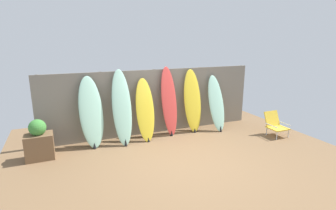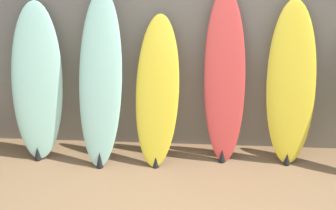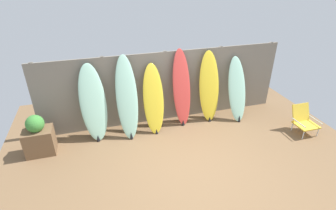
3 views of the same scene
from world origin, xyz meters
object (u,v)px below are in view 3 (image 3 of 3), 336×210
object	(u,v)px
surfboard_seafoam_0	(93,104)
surfboard_yellow_2	(153,100)
surfboard_seafoam_5	(237,90)
surfboard_red_3	(182,89)
beach_chair	(304,119)
surfboard_seafoam_1	(127,99)
planter_box	(39,137)
surfboard_yellow_4	(209,87)

from	to	relation	value
surfboard_seafoam_0	surfboard_yellow_2	xyz separation A→B (m)	(1.36, -0.06, -0.07)
surfboard_seafoam_5	surfboard_seafoam_0	bearing A→B (deg)	178.62
surfboard_seafoam_0	surfboard_red_3	bearing A→B (deg)	1.34
surfboard_red_3	surfboard_seafoam_0	bearing A→B (deg)	-178.66
surfboard_yellow_2	beach_chair	xyz separation A→B (m)	(3.40, -1.11, -0.47)
surfboard_seafoam_0	surfboard_red_3	xyz separation A→B (m)	(2.09, 0.05, 0.06)
surfboard_seafoam_5	surfboard_yellow_2	bearing A→B (deg)	179.45
surfboard_seafoam_1	planter_box	bearing A→B (deg)	-173.98
beach_chair	surfboard_yellow_2	bearing A→B (deg)	151.10
surfboard_red_3	surfboard_yellow_4	size ratio (longest dim) A/B	1.05
surfboard_yellow_4	surfboard_seafoam_1	bearing A→B (deg)	-176.39
surfboard_seafoam_5	planter_box	distance (m)	4.73
surfboard_seafoam_0	surfboard_yellow_2	distance (m)	1.36
planter_box	surfboard_yellow_4	bearing A→B (deg)	4.78
surfboard_red_3	planter_box	bearing A→B (deg)	-173.98
surfboard_seafoam_5	beach_chair	xyz separation A→B (m)	(1.23, -1.09, -0.45)
surfboard_seafoam_1	surfboard_yellow_4	world-z (taller)	surfboard_seafoam_1
surfboard_seafoam_1	planter_box	world-z (taller)	surfboard_seafoam_1
surfboard_seafoam_5	surfboard_yellow_4	bearing A→B (deg)	170.35
surfboard_red_3	surfboard_yellow_4	world-z (taller)	surfboard_red_3
surfboard_red_3	planter_box	xyz separation A→B (m)	(-3.27, -0.34, -0.53)
surfboard_seafoam_1	surfboard_seafoam_5	distance (m)	2.79
surfboard_seafoam_0	surfboard_yellow_4	size ratio (longest dim) A/B	0.97
surfboard_seafoam_0	surfboard_yellow_4	world-z (taller)	surfboard_yellow_4
surfboard_seafoam_5	beach_chair	size ratio (longest dim) A/B	2.45
surfboard_seafoam_0	surfboard_seafoam_1	xyz separation A→B (m)	(0.74, -0.09, 0.06)
surfboard_seafoam_5	planter_box	bearing A→B (deg)	-177.44
surfboard_yellow_4	surfboard_seafoam_5	xyz separation A→B (m)	(0.72, -0.12, -0.11)
surfboard_seafoam_5	planter_box	world-z (taller)	surfboard_seafoam_5
surfboard_red_3	surfboard_yellow_4	bearing A→B (deg)	-0.90
surfboard_seafoam_0	planter_box	xyz separation A→B (m)	(-1.18, -0.30, -0.47)
surfboard_yellow_4	surfboard_yellow_2	bearing A→B (deg)	-176.00
planter_box	surfboard_yellow_2	bearing A→B (deg)	5.22
surfboard_red_3	beach_chair	xyz separation A→B (m)	(2.67, -1.22, -0.60)
surfboard_seafoam_5	surfboard_seafoam_1	bearing A→B (deg)	-179.84
surfboard_seafoam_1	surfboard_red_3	world-z (taller)	surfboard_red_3
surfboard_seafoam_0	beach_chair	xyz separation A→B (m)	(4.76, -1.17, -0.54)
surfboard_yellow_4	beach_chair	world-z (taller)	surfboard_yellow_4
surfboard_seafoam_1	surfboard_seafoam_5	bearing A→B (deg)	0.16
surfboard_red_3	surfboard_seafoam_5	xyz separation A→B (m)	(1.44, -0.13, -0.15)
surfboard_seafoam_1	surfboard_seafoam_0	bearing A→B (deg)	172.85
surfboard_seafoam_0	surfboard_red_3	distance (m)	2.09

